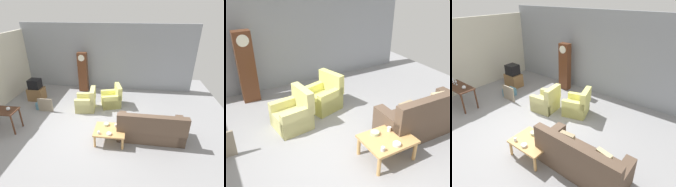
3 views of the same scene
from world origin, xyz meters
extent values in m
plane|color=gray|center=(0.00, 0.00, 0.00)|extent=(10.40, 10.40, 0.00)
cube|color=gray|center=(0.00, 3.60, 1.60)|extent=(8.40, 0.16, 3.20)
cube|color=brown|center=(1.98, -0.28, 0.22)|extent=(2.12, 0.88, 0.44)
cube|color=brown|center=(1.97, -0.64, 0.74)|extent=(2.10, 0.24, 0.60)
cube|color=brown|center=(2.91, -0.29, 0.34)|extent=(0.26, 0.84, 0.68)
cube|color=brown|center=(1.05, -0.26, 0.34)|extent=(0.26, 0.84, 0.68)
cube|color=#C6B284|center=(2.46, -0.23, 0.62)|extent=(0.38, 0.19, 0.36)
cube|color=#9E8966|center=(1.50, -0.22, 0.62)|extent=(0.37, 0.14, 0.36)
cube|color=#CCC67A|center=(-0.56, 1.23, 0.20)|extent=(0.85, 0.85, 0.40)
cube|color=#CCC67A|center=(-0.24, 1.27, 0.66)|extent=(0.27, 0.78, 0.52)
cube|color=#CCC67A|center=(-0.60, 1.53, 0.30)|extent=(0.77, 0.25, 0.60)
cube|color=#CCC67A|center=(-0.52, 0.93, 0.30)|extent=(0.77, 0.25, 0.60)
cube|color=#DCD972|center=(0.44, 1.67, 0.20)|extent=(0.95, 0.95, 0.40)
cube|color=#DCD972|center=(0.75, 1.76, 0.66)|extent=(0.39, 0.78, 0.52)
cube|color=#DCD972|center=(0.36, 1.96, 0.30)|extent=(0.77, 0.37, 0.60)
cube|color=#DCD972|center=(0.53, 1.38, 0.30)|extent=(0.77, 0.37, 0.60)
cube|color=tan|center=(0.70, -0.62, 0.43)|extent=(0.96, 0.76, 0.05)
cylinder|color=tan|center=(0.28, -0.95, 0.20)|extent=(0.07, 0.07, 0.40)
cylinder|color=tan|center=(1.13, -0.95, 0.20)|extent=(0.07, 0.07, 0.40)
cylinder|color=tan|center=(0.28, -0.30, 0.20)|extent=(0.07, 0.07, 0.40)
cylinder|color=tan|center=(1.13, -0.30, 0.20)|extent=(0.07, 0.07, 0.40)
cylinder|color=#472819|center=(-2.52, -0.68, 0.37)|extent=(0.06, 0.06, 0.74)
cylinder|color=#472819|center=(-2.52, -0.21, 0.37)|extent=(0.06, 0.06, 0.74)
cube|color=#562D19|center=(-1.10, 3.04, 0.97)|extent=(0.44, 0.28, 1.94)
cylinder|color=silver|center=(-1.10, 2.89, 1.72)|extent=(0.30, 0.02, 0.30)
cube|color=brown|center=(-2.99, 1.83, 0.28)|extent=(0.68, 0.52, 0.56)
cube|color=black|center=(-2.99, 1.83, 0.77)|extent=(0.48, 0.44, 0.42)
cube|color=gray|center=(-2.13, 0.88, 0.28)|extent=(0.60, 0.05, 0.57)
cube|color=teal|center=(-2.40, 1.12, 0.15)|extent=(0.37, 0.42, 0.30)
sphere|color=silver|center=(-2.73, -0.43, 0.85)|extent=(0.13, 0.13, 0.13)
cylinder|color=white|center=(0.87, -0.46, 0.50)|extent=(0.08, 0.08, 0.09)
cylinder|color=silver|center=(0.39, -0.87, 0.49)|extent=(0.07, 0.07, 0.09)
cylinder|color=white|center=(0.71, -0.87, 0.48)|extent=(0.15, 0.15, 0.06)
cylinder|color=#B2C69E|center=(0.56, -0.41, 0.48)|extent=(0.18, 0.18, 0.06)
camera|label=1|loc=(1.33, -5.24, 3.97)|focal=29.48mm
camera|label=2|loc=(-1.95, -3.47, 3.35)|focal=39.78mm
camera|label=3|loc=(3.70, -3.17, 3.69)|focal=31.95mm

